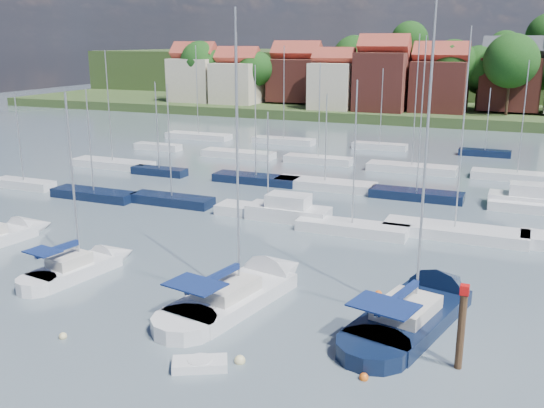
% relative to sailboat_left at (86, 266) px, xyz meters
% --- Properties ---
extents(ground, '(260.00, 260.00, 0.00)m').
position_rel_sailboat_left_xyz_m(ground, '(13.27, 36.23, -0.37)').
color(ground, '#4B5C65').
rests_on(ground, ground).
extents(sailboat_left, '(3.99, 9.53, 12.68)m').
position_rel_sailboat_left_xyz_m(sailboat_left, '(0.00, 0.00, 0.00)').
color(sailboat_left, silver).
rests_on(sailboat_left, ground).
extents(sailboat_centre, '(5.96, 13.67, 17.91)m').
position_rel_sailboat_left_xyz_m(sailboat_centre, '(11.53, 0.98, -0.02)').
color(sailboat_centre, silver).
rests_on(sailboat_centre, ground).
extents(sailboat_navy, '(6.80, 14.31, 19.06)m').
position_rel_sailboat_left_xyz_m(sailboat_navy, '(21.54, 2.48, -0.02)').
color(sailboat_navy, black).
rests_on(sailboat_navy, ground).
extents(sailboat_far, '(3.94, 10.54, 13.69)m').
position_rel_sailboat_left_xyz_m(sailboat_far, '(-10.03, 2.75, -0.03)').
color(sailboat_far, silver).
rests_on(sailboat_far, ground).
extents(tender, '(2.79, 2.22, 0.55)m').
position_rel_sailboat_left_xyz_m(tender, '(12.91, -7.80, -0.16)').
color(tender, silver).
rests_on(tender, ground).
extents(timber_piling, '(0.40, 0.40, 6.38)m').
position_rel_sailboat_left_xyz_m(timber_piling, '(23.95, -3.13, 0.73)').
color(timber_piling, '#4C331E').
rests_on(timber_piling, ground).
extents(buoy_b, '(0.42, 0.42, 0.42)m').
position_rel_sailboat_left_xyz_m(buoy_b, '(4.99, -7.93, -0.37)').
color(buoy_b, beige).
rests_on(buoy_b, ground).
extents(buoy_c, '(0.55, 0.55, 0.55)m').
position_rel_sailboat_left_xyz_m(buoy_c, '(9.73, -5.62, -0.37)').
color(buoy_c, '#D85914').
rests_on(buoy_c, ground).
extents(buoy_d, '(0.54, 0.54, 0.54)m').
position_rel_sailboat_left_xyz_m(buoy_d, '(14.39, -6.62, -0.37)').
color(buoy_d, beige).
rests_on(buoy_d, ground).
extents(buoy_e, '(0.45, 0.45, 0.45)m').
position_rel_sailboat_left_xyz_m(buoy_e, '(18.64, 3.61, -0.37)').
color(buoy_e, '#D85914').
rests_on(buoy_e, ground).
extents(buoy_f, '(0.42, 0.42, 0.42)m').
position_rel_sailboat_left_xyz_m(buoy_f, '(20.17, -5.80, -0.37)').
color(buoy_f, '#D85914').
rests_on(buoy_f, ground).
extents(marina_field, '(79.62, 41.41, 15.93)m').
position_rel_sailboat_left_xyz_m(marina_field, '(15.18, 31.37, 0.06)').
color(marina_field, silver).
rests_on(marina_field, ground).
extents(far_shore_town, '(212.46, 90.00, 22.27)m').
position_rel_sailboat_left_xyz_m(far_shore_town, '(15.50, 128.89, 4.24)').
color(far_shore_town, '#354924').
rests_on(far_shore_town, ground).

